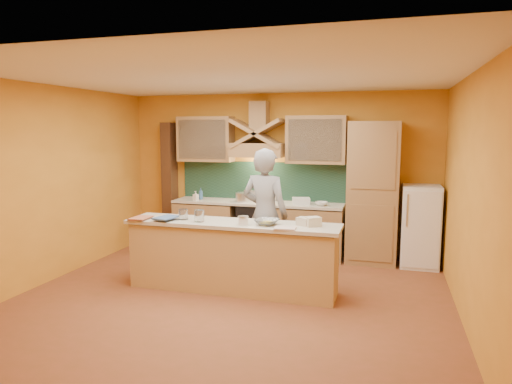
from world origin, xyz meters
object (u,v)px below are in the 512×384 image
(stove, at_px, (257,228))
(kitchen_scale, at_px, (243,221))
(person, at_px, (265,215))
(mixing_bowl, at_px, (267,222))
(fridge, at_px, (420,226))

(stove, bearing_deg, kitchen_scale, -78.68)
(person, distance_m, mixing_bowl, 0.62)
(fridge, bearing_deg, kitchen_scale, -138.15)
(fridge, height_order, kitchen_scale, fridge)
(stove, height_order, person, person)
(fridge, bearing_deg, mixing_bowl, -135.83)
(fridge, relative_size, mixing_bowl, 4.25)
(person, relative_size, mixing_bowl, 6.25)
(stove, height_order, mixing_bowl, mixing_bowl)
(stove, distance_m, mixing_bowl, 2.13)
(kitchen_scale, xyz_separation_m, mixing_bowl, (0.29, 0.10, -0.01))
(kitchen_scale, bearing_deg, stove, 83.39)
(stove, xyz_separation_m, fridge, (2.70, 0.00, 0.20))
(mixing_bowl, bearing_deg, person, 107.14)
(stove, distance_m, person, 1.54)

